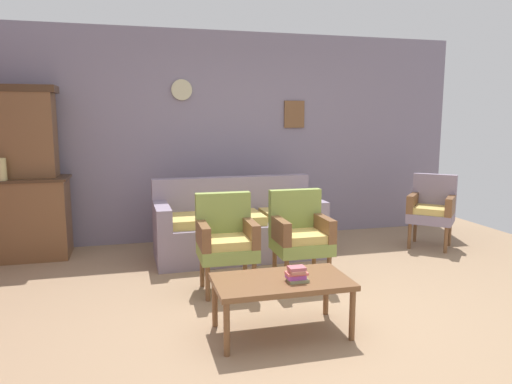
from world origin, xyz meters
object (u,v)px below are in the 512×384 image
vase_on_cabinet (1,169)px  side_cabinet (17,219)px  armchair_by_doorway (300,233)px  armchair_near_cabinet (226,238)px  floral_couch (238,228)px  wingback_chair_by_fireplace (432,207)px  book_stack_on_table (297,274)px  coffee_table (281,285)px

vase_on_cabinet → side_cabinet: bearing=67.8°
armchair_by_doorway → side_cabinet: bearing=151.1°
side_cabinet → vase_on_cabinet: vase_on_cabinet is taller
side_cabinet → armchair_near_cabinet: size_ratio=1.28×
vase_on_cabinet → armchair_by_doorway: vase_on_cabinet is taller
vase_on_cabinet → floral_couch: bearing=-7.5°
wingback_chair_by_fireplace → book_stack_on_table: 3.13m
side_cabinet → coffee_table: size_ratio=1.16×
side_cabinet → book_stack_on_table: side_cabinet is taller
floral_couch → wingback_chair_by_fireplace: same height
floral_couch → book_stack_on_table: size_ratio=12.36×
vase_on_cabinet → armchair_near_cabinet: 2.65m
side_cabinet → book_stack_on_table: bearing=-47.7°
side_cabinet → floral_couch: bearing=-11.9°
floral_couch → wingback_chair_by_fireplace: (2.43, -0.21, 0.17)m
side_cabinet → floral_couch: side_cabinet is taller
vase_on_cabinet → armchair_near_cabinet: (2.19, -1.40, -0.55)m
coffee_table → armchair_by_doorway: bearing=63.5°
vase_on_cabinet → armchair_near_cabinet: bearing=-32.6°
armchair_near_cabinet → book_stack_on_table: size_ratio=5.78×
armchair_near_cabinet → floral_couch: bearing=72.1°
vase_on_cabinet → armchair_by_doorway: bearing=-25.4°
armchair_by_doorway → floral_couch: bearing=110.1°
side_cabinet → vase_on_cabinet: size_ratio=4.76×
floral_couch → wingback_chair_by_fireplace: size_ratio=2.14×
floral_couch → armchair_near_cabinet: same height
side_cabinet → book_stack_on_table: size_ratio=7.42×
floral_couch → armchair_near_cabinet: size_ratio=2.14×
vase_on_cabinet → armchair_by_doorway: size_ratio=0.27×
vase_on_cabinet → armchair_by_doorway: (2.92, -1.38, -0.55)m
wingback_chair_by_fireplace → armchair_near_cabinet: bearing=-162.8°
armchair_by_doorway → book_stack_on_table: armchair_by_doorway is taller
floral_couch → wingback_chair_by_fireplace: bearing=-5.0°
vase_on_cabinet → book_stack_on_table: (2.50, -2.47, -0.58)m
side_cabinet → vase_on_cabinet: bearing=-112.2°
floral_couch → coffee_table: bearing=-93.4°
armchair_by_doorway → armchair_near_cabinet: bearing=-178.7°
armchair_by_doorway → wingback_chair_by_fireplace: size_ratio=1.00×
side_cabinet → vase_on_cabinet: 0.62m
wingback_chair_by_fireplace → floral_couch: bearing=175.0°
vase_on_cabinet → book_stack_on_table: bearing=-44.7°
side_cabinet → book_stack_on_table: (2.42, -2.66, 0.01)m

